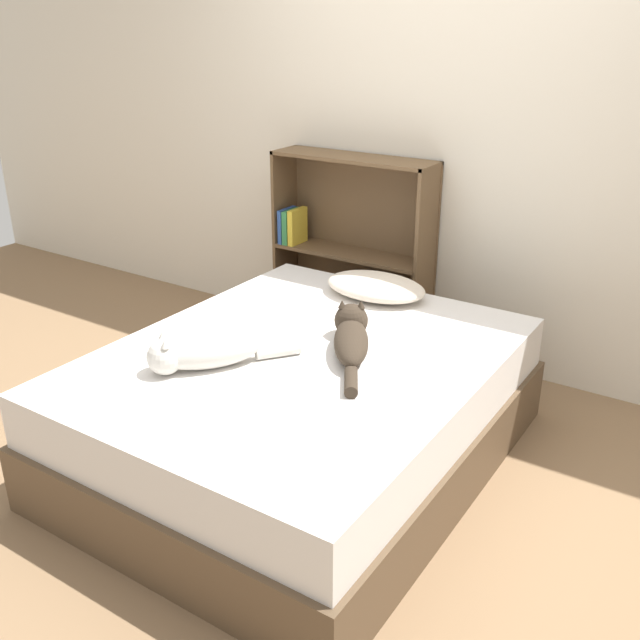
# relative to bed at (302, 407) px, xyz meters

# --- Properties ---
(ground_plane) EXTENTS (8.00, 8.00, 0.00)m
(ground_plane) POSITION_rel_bed_xyz_m (0.00, 0.00, -0.26)
(ground_plane) COLOR #846647
(wall_back) EXTENTS (8.00, 0.06, 2.50)m
(wall_back) POSITION_rel_bed_xyz_m (0.00, 1.37, 0.99)
(wall_back) COLOR silver
(wall_back) RESTS_ON ground_plane
(bed) EXTENTS (1.54, 1.92, 0.52)m
(bed) POSITION_rel_bed_xyz_m (0.00, 0.00, 0.00)
(bed) COLOR brown
(bed) RESTS_ON ground_plane
(pillow) EXTENTS (0.53, 0.35, 0.11)m
(pillow) POSITION_rel_bed_xyz_m (-0.06, 0.75, 0.32)
(pillow) COLOR beige
(pillow) RESTS_ON bed
(cat_light) EXTENTS (0.44, 0.53, 0.17)m
(cat_light) POSITION_rel_bed_xyz_m (-0.25, -0.33, 0.34)
(cat_light) COLOR beige
(cat_light) RESTS_ON bed
(cat_dark) EXTENTS (0.40, 0.58, 0.17)m
(cat_dark) POSITION_rel_bed_xyz_m (0.16, 0.14, 0.33)
(cat_dark) COLOR #33281E
(cat_dark) RESTS_ON bed
(bookshelf) EXTENTS (0.97, 0.26, 1.13)m
(bookshelf) POSITION_rel_bed_xyz_m (-0.49, 1.25, 0.31)
(bookshelf) COLOR brown
(bookshelf) RESTS_ON ground_plane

